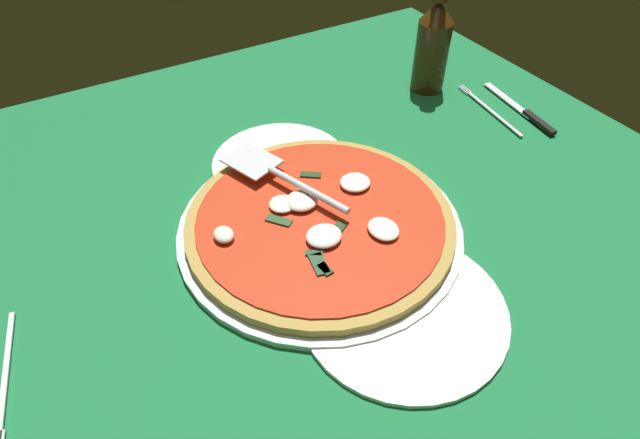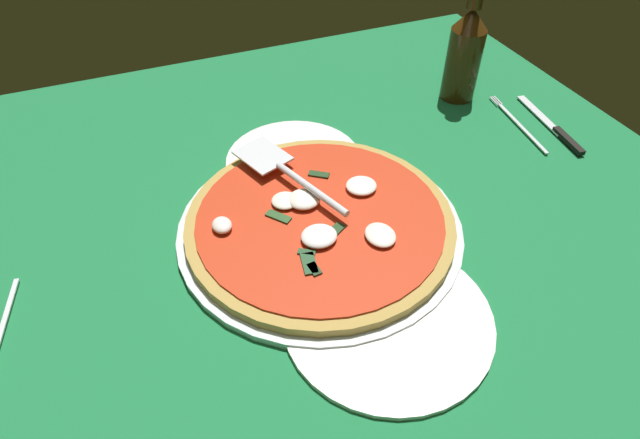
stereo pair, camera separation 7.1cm
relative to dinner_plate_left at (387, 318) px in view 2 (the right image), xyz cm
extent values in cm
cube|color=#1B6E3B|center=(17.54, -1.54, -1.00)|extent=(112.81, 112.81, 0.80)
cube|color=silver|center=(-18.72, -13.62, -0.55)|extent=(8.06, 8.06, 0.10)
cube|color=silver|center=(-10.66, -21.68, -0.55)|extent=(8.06, 8.06, 0.10)
cube|color=silver|center=(-10.66, -5.57, -0.55)|extent=(8.06, 8.06, 0.10)
cube|color=silver|center=(-10.66, 10.55, -0.55)|extent=(8.06, 8.06, 0.10)
cube|color=silver|center=(-2.61, -29.74, -0.55)|extent=(8.06, 8.06, 0.10)
cube|color=silver|center=(-2.61, -13.62, -0.55)|extent=(8.06, 8.06, 0.10)
cube|color=silver|center=(-2.61, 2.49, -0.55)|extent=(8.06, 8.06, 0.10)
cube|color=silver|center=(-2.61, 18.61, -0.55)|extent=(8.06, 8.06, 0.10)
cube|color=silver|center=(5.45, -37.80, -0.55)|extent=(8.06, 8.06, 0.10)
cube|color=silver|center=(5.45, -21.68, -0.55)|extent=(8.06, 8.06, 0.10)
cube|color=silver|center=(5.45, -5.57, -0.55)|extent=(8.06, 8.06, 0.10)
cube|color=silver|center=(5.45, 10.55, -0.55)|extent=(8.06, 8.06, 0.10)
cube|color=silver|center=(5.45, 26.67, -0.55)|extent=(8.06, 8.06, 0.10)
cube|color=silver|center=(13.51, -45.86, -0.55)|extent=(8.06, 8.06, 0.10)
cube|color=silver|center=(13.51, -29.74, -0.55)|extent=(8.06, 8.06, 0.10)
cube|color=silver|center=(13.51, -13.62, -0.55)|extent=(8.06, 8.06, 0.10)
cube|color=silver|center=(13.51, 2.49, -0.55)|extent=(8.06, 8.06, 0.10)
cube|color=silver|center=(13.51, 18.61, -0.55)|extent=(8.06, 8.06, 0.10)
cube|color=silver|center=(13.51, 34.72, -0.55)|extent=(8.06, 8.06, 0.10)
cube|color=silver|center=(21.57, -53.92, -0.55)|extent=(8.06, 8.06, 0.10)
cube|color=silver|center=(21.57, -37.80, -0.55)|extent=(8.06, 8.06, 0.10)
cube|color=silver|center=(21.57, -21.68, -0.55)|extent=(8.06, 8.06, 0.10)
cube|color=silver|center=(21.57, -5.57, -0.55)|extent=(8.06, 8.06, 0.10)
cube|color=silver|center=(21.57, 10.55, -0.55)|extent=(8.06, 8.06, 0.10)
cube|color=silver|center=(21.57, 26.67, -0.55)|extent=(8.06, 8.06, 0.10)
cube|color=silver|center=(21.57, 42.78, -0.55)|extent=(8.06, 8.06, 0.10)
cube|color=silver|center=(29.63, -45.86, -0.55)|extent=(8.06, 8.06, 0.10)
cube|color=silver|center=(29.63, -29.74, -0.55)|extent=(8.06, 8.06, 0.10)
cube|color=silver|center=(29.63, -13.62, -0.55)|extent=(8.06, 8.06, 0.10)
cube|color=silver|center=(29.63, 2.49, -0.55)|extent=(8.06, 8.06, 0.10)
cube|color=silver|center=(29.63, 18.61, -0.55)|extent=(8.06, 8.06, 0.10)
cube|color=silver|center=(29.63, 34.72, -0.55)|extent=(8.06, 8.06, 0.10)
cube|color=silver|center=(37.68, -53.92, -0.55)|extent=(8.06, 8.06, 0.10)
cube|color=silver|center=(37.68, -37.80, -0.55)|extent=(8.06, 8.06, 0.10)
cube|color=silver|center=(37.68, -21.68, -0.55)|extent=(8.06, 8.06, 0.10)
cube|color=silver|center=(37.68, -5.57, -0.55)|extent=(8.06, 8.06, 0.10)
cube|color=silver|center=(37.68, 10.55, -0.55)|extent=(8.06, 8.06, 0.10)
cube|color=silver|center=(37.68, 26.67, -0.55)|extent=(8.06, 8.06, 0.10)
cube|color=silver|center=(37.68, 42.78, -0.55)|extent=(8.06, 8.06, 0.10)
cube|color=silver|center=(45.74, -45.86, -0.55)|extent=(8.06, 8.06, 0.10)
cube|color=silver|center=(45.74, -29.74, -0.55)|extent=(8.06, 8.06, 0.10)
cube|color=silver|center=(45.74, -13.62, -0.55)|extent=(8.06, 8.06, 0.10)
cube|color=silver|center=(45.74, 2.49, -0.55)|extent=(8.06, 8.06, 0.10)
cube|color=silver|center=(45.74, 18.61, -0.55)|extent=(8.06, 8.06, 0.10)
cube|color=silver|center=(45.74, 34.72, -0.55)|extent=(8.06, 8.06, 0.10)
cube|color=silver|center=(53.80, -53.92, -0.55)|extent=(8.06, 8.06, 0.10)
cube|color=silver|center=(53.80, -37.80, -0.55)|extent=(8.06, 8.06, 0.10)
cube|color=silver|center=(53.80, -21.68, -0.55)|extent=(8.06, 8.06, 0.10)
cube|color=silver|center=(53.80, -5.57, -0.55)|extent=(8.06, 8.06, 0.10)
cube|color=silver|center=(53.80, 10.55, -0.55)|extent=(8.06, 8.06, 0.10)
cube|color=silver|center=(53.80, 26.67, -0.55)|extent=(8.06, 8.06, 0.10)
cube|color=silver|center=(53.80, 42.78, -0.55)|extent=(8.06, 8.06, 0.10)
cube|color=silver|center=(61.86, -45.86, -0.55)|extent=(8.06, 8.06, 0.10)
cube|color=silver|center=(61.86, -29.74, -0.55)|extent=(8.06, 8.06, 0.10)
cube|color=silver|center=(61.86, -13.62, -0.55)|extent=(8.06, 8.06, 0.10)
cube|color=silver|center=(61.86, 2.49, -0.55)|extent=(8.06, 8.06, 0.10)
cube|color=silver|center=(61.86, 18.61, -0.55)|extent=(8.06, 8.06, 0.10)
cube|color=silver|center=(61.86, 34.72, -0.55)|extent=(8.06, 8.06, 0.10)
cube|color=silver|center=(69.92, -53.92, -0.55)|extent=(8.06, 8.06, 0.10)
cube|color=silver|center=(69.92, -37.80, -0.55)|extent=(8.06, 8.06, 0.10)
cube|color=silver|center=(69.92, -21.68, -0.55)|extent=(8.06, 8.06, 0.10)
cube|color=silver|center=(69.92, -5.57, -0.55)|extent=(8.06, 8.06, 0.10)
cube|color=silver|center=(69.92, 10.55, -0.55)|extent=(8.06, 8.06, 0.10)
cube|color=silver|center=(69.92, 26.67, -0.55)|extent=(8.06, 8.06, 0.10)
cube|color=silver|center=(69.92, 42.78, -0.55)|extent=(8.06, 8.06, 0.10)
cylinder|color=silver|center=(17.01, 1.68, 0.16)|extent=(39.25, 39.25, 1.33)
cylinder|color=white|center=(0.00, 0.00, 0.00)|extent=(24.93, 24.93, 1.00)
cylinder|color=white|center=(33.28, -0.39, 0.00)|extent=(21.68, 21.68, 1.00)
cylinder|color=#B08D43|center=(17.01, 1.68, 1.50)|extent=(36.85, 36.85, 1.35)
cylinder|color=red|center=(17.01, 1.68, 2.33)|extent=(33.85, 33.85, 0.30)
ellipsoid|color=silver|center=(20.36, 2.70, 3.15)|extent=(4.36, 4.63, 1.35)
ellipsoid|color=white|center=(20.09, -6.00, 3.05)|extent=(4.33, 4.46, 1.14)
ellipsoid|color=silver|center=(10.19, -4.00, 3.02)|extent=(4.65, 3.91, 1.08)
ellipsoid|color=silver|center=(21.29, 5.21, 2.98)|extent=(3.75, 3.76, 1.00)
ellipsoid|color=white|center=(12.92, 3.49, 3.13)|extent=(4.37, 4.76, 1.32)
ellipsoid|color=silver|center=(19.63, 14.59, 3.15)|extent=(3.17, 2.60, 1.34)
cube|color=#234A2A|center=(9.42, 6.24, 2.63)|extent=(3.77, 2.29, 0.30)
cube|color=#294D25|center=(18.90, 7.00, 2.63)|extent=(3.61, 3.24, 0.30)
cube|color=#1E3B1C|center=(13.51, 0.92, 2.63)|extent=(2.74, 3.25, 0.30)
cube|color=#234525|center=(11.30, 5.86, 2.63)|extent=(1.95, 2.38, 0.30)
cube|color=#1D371C|center=(8.33, 6.00, 2.63)|extent=(2.22, 1.37, 0.30)
cube|color=#1F3B1C|center=(25.28, -1.54, 2.63)|extent=(2.76, 3.20, 0.30)
cube|color=silver|center=(31.18, 5.23, 3.98)|extent=(9.29, 8.30, 0.30)
cylinder|color=silver|center=(20.87, 1.44, 4.33)|extent=(13.75, 5.86, 1.00)
cube|color=white|center=(26.28, -42.88, -0.20)|extent=(21.39, 14.14, 0.60)
cube|color=silver|center=(26.62, -40.29, 0.23)|extent=(15.52, 2.64, 0.25)
cube|color=silver|center=(35.77, -41.95, 0.23)|extent=(3.00, 0.61, 0.25)
cube|color=silver|center=(35.83, -41.52, 0.23)|extent=(3.00, 0.61, 0.25)
cube|color=silver|center=(35.89, -41.08, 0.23)|extent=(3.00, 0.61, 0.25)
cube|color=black|center=(20.26, -44.71, 0.50)|extent=(7.73, 2.19, 0.80)
cube|color=silver|center=(28.77, -45.84, 0.23)|extent=(13.43, 3.15, 0.25)
cube|color=silver|center=(15.56, 42.16, 0.23)|extent=(14.95, 3.58, 0.25)
cylinder|color=#3F240B|center=(40.63, -35.97, 6.16)|extent=(6.26, 6.26, 13.33)
cone|color=#3F240B|center=(40.63, -35.97, 14.69)|extent=(6.26, 6.26, 3.73)
camera|label=1|loc=(-27.56, 27.62, 50.93)|focal=29.18mm
camera|label=2|loc=(-30.70, 21.24, 50.93)|focal=29.18mm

